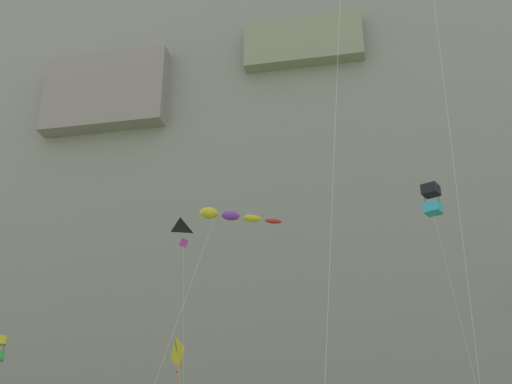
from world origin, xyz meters
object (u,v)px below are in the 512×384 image
Objects in this scene: kite_box_front_field at (432,200)px; kite_windsock_near_cliff at (229,216)px; kite_diamond_high_center at (178,357)px; kite_delta_high_left at (192,247)px.

kite_box_front_field is 9.76m from kite_windsock_near_cliff.
kite_diamond_high_center is at bearing 115.89° from kite_windsock_near_cliff.
kite_windsock_near_cliff is at bearing -175.81° from kite_box_front_field.
kite_delta_high_left is 0.99× the size of kite_windsock_near_cliff.
kite_windsock_near_cliff reaches higher than kite_delta_high_left.
kite_windsock_near_cliff is (2.75, -3.18, 0.27)m from kite_delta_high_left.
kite_delta_high_left reaches higher than kite_diamond_high_center.
kite_delta_high_left is at bearing 130.81° from kite_windsock_near_cliff.
kite_diamond_high_center is 0.78× the size of kite_windsock_near_cliff.
kite_diamond_high_center is 15.68m from kite_windsock_near_cliff.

